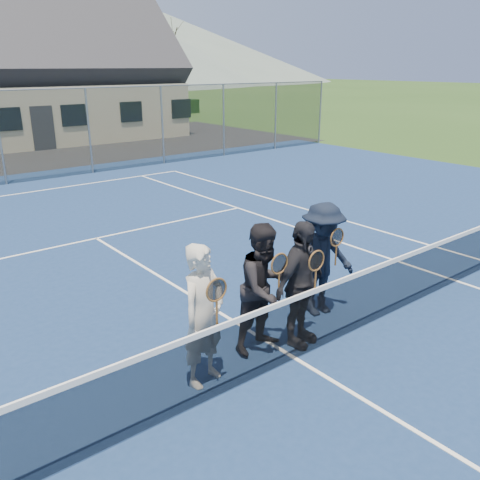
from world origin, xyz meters
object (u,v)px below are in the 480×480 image
Objects in this scene: player_b at (265,288)px; player_c at (300,284)px; player_a at (204,315)px; clubhouse at (19,60)px; player_d at (322,259)px; tennis_net at (297,324)px.

player_b is 1.00× the size of player_c.
player_a and player_b have the same top height.
player_d is at bearing -96.73° from clubhouse.
tennis_net is at bearing -149.51° from player_d.
clubhouse is 24.05m from player_b.
player_a is (-1.22, 0.37, 0.38)m from tennis_net.
player_d is at bearing 8.60° from player_a.
player_d is at bearing 30.49° from tennis_net.
player_b is 0.50m from player_c.
player_b is (1.10, 0.14, -0.00)m from player_a.
clubhouse is 24.20m from player_c.
player_c is 1.00× the size of player_d.
player_d is (1.26, 0.74, 0.38)m from tennis_net.
player_b is at bearing -99.95° from clubhouse.
clubhouse is (4.00, 24.00, 3.45)m from tennis_net.
tennis_net is at bearing -16.73° from player_a.
player_d is (2.47, 0.37, -0.00)m from player_a.
tennis_net is 0.58m from player_c.
clubhouse reaches higher than tennis_net.
tennis_net is 1.51m from player_d.
player_b is (-0.12, 0.51, 0.38)m from tennis_net.
player_c is (0.33, 0.28, 0.38)m from tennis_net.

